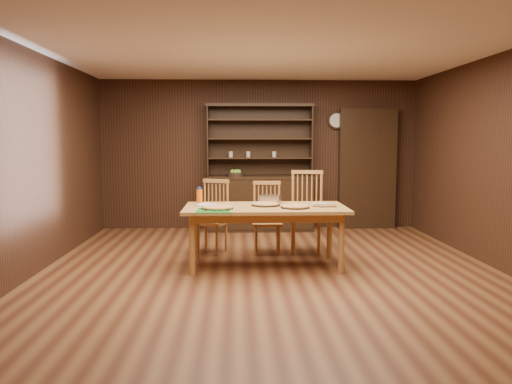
{
  "coord_description": "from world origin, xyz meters",
  "views": [
    {
      "loc": [
        -0.4,
        -5.8,
        1.56
      ],
      "look_at": [
        -0.16,
        0.4,
        0.91
      ],
      "focal_mm": 35.0,
      "sensor_mm": 36.0,
      "label": 1
    }
  ],
  "objects_px": {
    "china_hutch": "(260,196)",
    "dining_table": "(265,213)",
    "chair_left": "(213,214)",
    "chair_center": "(267,215)",
    "chair_right": "(307,209)",
    "juice_bottle": "(199,196)"
  },
  "relations": [
    {
      "from": "dining_table",
      "to": "juice_bottle",
      "type": "distance_m",
      "value": 0.91
    },
    {
      "from": "juice_bottle",
      "to": "china_hutch",
      "type": "bearing_deg",
      "value": 67.98
    },
    {
      "from": "chair_left",
      "to": "juice_bottle",
      "type": "height_order",
      "value": "chair_left"
    },
    {
      "from": "chair_right",
      "to": "chair_center",
      "type": "bearing_deg",
      "value": -167.71
    },
    {
      "from": "dining_table",
      "to": "chair_center",
      "type": "relative_size",
      "value": 2.0
    },
    {
      "from": "china_hutch",
      "to": "chair_right",
      "type": "bearing_deg",
      "value": -71.17
    },
    {
      "from": "chair_left",
      "to": "chair_right",
      "type": "bearing_deg",
      "value": 22.33
    },
    {
      "from": "china_hutch",
      "to": "juice_bottle",
      "type": "xyz_separation_m",
      "value": [
        -0.88,
        -2.18,
        0.25
      ]
    },
    {
      "from": "chair_left",
      "to": "juice_bottle",
      "type": "bearing_deg",
      "value": -82.44
    },
    {
      "from": "dining_table",
      "to": "chair_left",
      "type": "height_order",
      "value": "chair_left"
    },
    {
      "from": "china_hutch",
      "to": "chair_right",
      "type": "distance_m",
      "value": 1.78
    },
    {
      "from": "chair_right",
      "to": "juice_bottle",
      "type": "bearing_deg",
      "value": -151.18
    },
    {
      "from": "dining_table",
      "to": "chair_center",
      "type": "distance_m",
      "value": 0.82
    },
    {
      "from": "chair_left",
      "to": "chair_center",
      "type": "distance_m",
      "value": 0.75
    },
    {
      "from": "chair_center",
      "to": "juice_bottle",
      "type": "relative_size",
      "value": 4.68
    },
    {
      "from": "chair_left",
      "to": "chair_center",
      "type": "relative_size",
      "value": 1.02
    },
    {
      "from": "chair_center",
      "to": "chair_right",
      "type": "bearing_deg",
      "value": 3.33
    },
    {
      "from": "china_hutch",
      "to": "dining_table",
      "type": "relative_size",
      "value": 1.1
    },
    {
      "from": "china_hutch",
      "to": "chair_center",
      "type": "distance_m",
      "value": 1.71
    },
    {
      "from": "chair_right",
      "to": "chair_left",
      "type": "bearing_deg",
      "value": -171.23
    },
    {
      "from": "dining_table",
      "to": "chair_right",
      "type": "bearing_deg",
      "value": 52.72
    },
    {
      "from": "dining_table",
      "to": "chair_left",
      "type": "bearing_deg",
      "value": 128.35
    }
  ]
}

